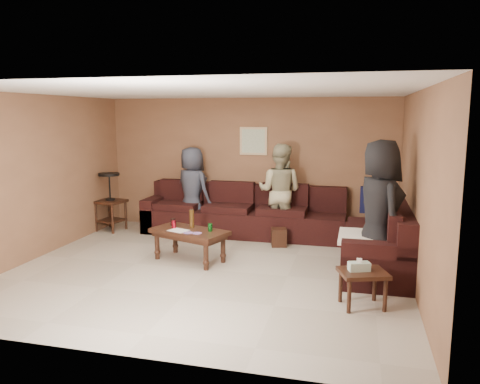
{
  "coord_description": "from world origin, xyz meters",
  "views": [
    {
      "loc": [
        2.0,
        -6.11,
        2.19
      ],
      "look_at": [
        0.25,
        0.85,
        1.0
      ],
      "focal_mm": 35.0,
      "sensor_mm": 36.0,
      "label": 1
    }
  ],
  "objects_px": {
    "coffee_table": "(189,234)",
    "person_right": "(379,211)",
    "side_table_right": "(362,275)",
    "waste_bin": "(279,237)",
    "end_table_left": "(110,201)",
    "sectional_sofa": "(282,226)",
    "person_middle": "(280,191)",
    "person_left": "(192,190)"
  },
  "relations": [
    {
      "from": "end_table_left",
      "to": "person_middle",
      "type": "relative_size",
      "value": 0.65
    },
    {
      "from": "sectional_sofa",
      "to": "person_left",
      "type": "height_order",
      "value": "person_left"
    },
    {
      "from": "sectional_sofa",
      "to": "person_right",
      "type": "bearing_deg",
      "value": -41.71
    },
    {
      "from": "sectional_sofa",
      "to": "side_table_right",
      "type": "relative_size",
      "value": 7.4
    },
    {
      "from": "side_table_right",
      "to": "waste_bin",
      "type": "height_order",
      "value": "side_table_right"
    },
    {
      "from": "sectional_sofa",
      "to": "waste_bin",
      "type": "height_order",
      "value": "sectional_sofa"
    },
    {
      "from": "end_table_left",
      "to": "side_table_right",
      "type": "height_order",
      "value": "end_table_left"
    },
    {
      "from": "end_table_left",
      "to": "person_right",
      "type": "bearing_deg",
      "value": -17.93
    },
    {
      "from": "sectional_sofa",
      "to": "end_table_left",
      "type": "relative_size",
      "value": 4.21
    },
    {
      "from": "coffee_table",
      "to": "person_left",
      "type": "xyz_separation_m",
      "value": [
        -0.58,
        1.75,
        0.39
      ]
    },
    {
      "from": "coffee_table",
      "to": "waste_bin",
      "type": "xyz_separation_m",
      "value": [
        1.18,
        1.12,
        -0.26
      ]
    },
    {
      "from": "sectional_sofa",
      "to": "person_left",
      "type": "distance_m",
      "value": 1.95
    },
    {
      "from": "person_right",
      "to": "person_left",
      "type": "bearing_deg",
      "value": 36.41
    },
    {
      "from": "person_middle",
      "to": "side_table_right",
      "type": "bearing_deg",
      "value": 125.07
    },
    {
      "from": "person_left",
      "to": "person_right",
      "type": "height_order",
      "value": "person_right"
    },
    {
      "from": "coffee_table",
      "to": "person_middle",
      "type": "bearing_deg",
      "value": 57.09
    },
    {
      "from": "sectional_sofa",
      "to": "person_right",
      "type": "height_order",
      "value": "person_right"
    },
    {
      "from": "waste_bin",
      "to": "person_right",
      "type": "relative_size",
      "value": 0.16
    },
    {
      "from": "end_table_left",
      "to": "person_left",
      "type": "xyz_separation_m",
      "value": [
        1.53,
        0.34,
        0.22
      ]
    },
    {
      "from": "waste_bin",
      "to": "person_middle",
      "type": "height_order",
      "value": "person_middle"
    },
    {
      "from": "person_right",
      "to": "side_table_right",
      "type": "bearing_deg",
      "value": 144.97
    },
    {
      "from": "sectional_sofa",
      "to": "person_middle",
      "type": "bearing_deg",
      "value": 104.45
    },
    {
      "from": "sectional_sofa",
      "to": "person_right",
      "type": "distance_m",
      "value": 2.1
    },
    {
      "from": "sectional_sofa",
      "to": "side_table_right",
      "type": "xyz_separation_m",
      "value": [
        1.3,
        -2.33,
        0.05
      ]
    },
    {
      "from": "side_table_right",
      "to": "person_middle",
      "type": "distance_m",
      "value": 3.2
    },
    {
      "from": "coffee_table",
      "to": "waste_bin",
      "type": "relative_size",
      "value": 4.24
    },
    {
      "from": "coffee_table",
      "to": "person_left",
      "type": "distance_m",
      "value": 1.88
    },
    {
      "from": "person_middle",
      "to": "person_right",
      "type": "relative_size",
      "value": 0.9
    },
    {
      "from": "side_table_right",
      "to": "person_left",
      "type": "xyz_separation_m",
      "value": [
        -3.1,
        2.89,
        0.42
      ]
    },
    {
      "from": "person_middle",
      "to": "coffee_table",
      "type": "bearing_deg",
      "value": 65.43
    },
    {
      "from": "end_table_left",
      "to": "sectional_sofa",
      "type": "bearing_deg",
      "value": -3.92
    },
    {
      "from": "side_table_right",
      "to": "waste_bin",
      "type": "relative_size",
      "value": 2.09
    },
    {
      "from": "person_left",
      "to": "end_table_left",
      "type": "bearing_deg",
      "value": 36.51
    },
    {
      "from": "sectional_sofa",
      "to": "coffee_table",
      "type": "xyz_separation_m",
      "value": [
        -1.22,
        -1.18,
        0.08
      ]
    },
    {
      "from": "coffee_table",
      "to": "end_table_left",
      "type": "height_order",
      "value": "end_table_left"
    },
    {
      "from": "coffee_table",
      "to": "person_right",
      "type": "xyz_separation_m",
      "value": [
        2.72,
        -0.15,
        0.53
      ]
    },
    {
      "from": "end_table_left",
      "to": "person_right",
      "type": "distance_m",
      "value": 5.09
    },
    {
      "from": "waste_bin",
      "to": "person_middle",
      "type": "distance_m",
      "value": 0.9
    },
    {
      "from": "sectional_sofa",
      "to": "end_table_left",
      "type": "xyz_separation_m",
      "value": [
        -3.33,
        0.23,
        0.25
      ]
    },
    {
      "from": "side_table_right",
      "to": "person_right",
      "type": "xyz_separation_m",
      "value": [
        0.2,
        0.99,
        0.56
      ]
    },
    {
      "from": "end_table_left",
      "to": "person_right",
      "type": "height_order",
      "value": "person_right"
    },
    {
      "from": "coffee_table",
      "to": "end_table_left",
      "type": "relative_size",
      "value": 1.15
    }
  ]
}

